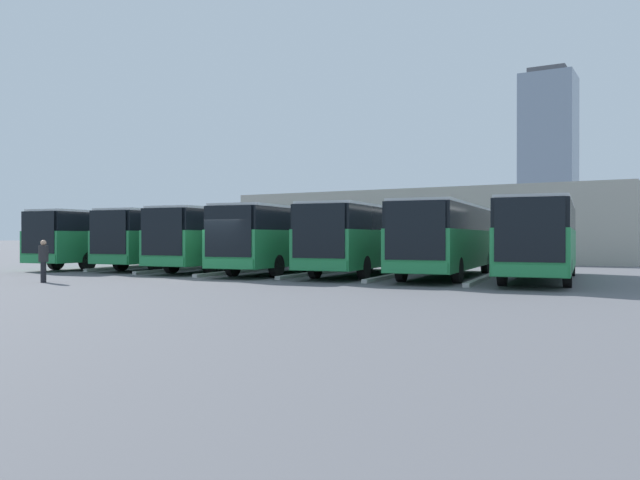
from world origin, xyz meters
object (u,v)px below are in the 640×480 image
(bus_0, at_px, (541,237))
(bus_6, at_px, (118,237))
(bus_2, at_px, (367,237))
(pedestrian, at_px, (43,260))
(bus_4, at_px, (230,237))
(bus_3, at_px, (290,237))
(bus_1, at_px, (448,237))
(bus_5, at_px, (179,237))

(bus_0, height_order, bus_6, same)
(bus_6, bearing_deg, bus_2, 176.26)
(pedestrian, bearing_deg, bus_4, -50.58)
(bus_4, relative_size, pedestrian, 7.15)
(bus_3, height_order, bus_4, same)
(bus_4, distance_m, bus_6, 7.89)
(bus_6, height_order, pedestrian, bus_6)
(bus_3, distance_m, pedestrian, 11.40)
(bus_0, distance_m, bus_3, 11.82)
(pedestrian, bearing_deg, bus_2, -84.71)
(bus_6, bearing_deg, bus_4, 177.00)
(bus_1, distance_m, bus_5, 15.74)
(bus_1, relative_size, bus_4, 1.00)
(bus_5, height_order, pedestrian, bus_5)
(bus_0, xyz_separation_m, bus_6, (23.61, 0.86, 0.00))
(bus_4, distance_m, pedestrian, 10.68)
(bus_6, bearing_deg, bus_1, 175.76)
(bus_2, distance_m, bus_4, 7.87)
(bus_1, bearing_deg, bus_0, 173.08)
(bus_0, bearing_deg, bus_1, -6.92)
(bus_4, relative_size, bus_6, 1.00)
(bus_0, relative_size, bus_2, 1.00)
(bus_1, height_order, bus_5, same)
(bus_1, distance_m, bus_3, 7.89)
(bus_5, distance_m, pedestrian, 11.52)
(bus_2, bearing_deg, bus_5, -7.36)
(bus_0, xyz_separation_m, bus_2, (7.87, 0.03, 0.00))
(bus_2, xyz_separation_m, bus_5, (11.80, -0.12, 0.00))
(bus_1, height_order, bus_4, same)
(bus_1, distance_m, pedestrian, 16.72)
(bus_4, xyz_separation_m, pedestrian, (0.79, 10.62, -0.90))
(bus_1, relative_size, bus_3, 1.00)
(bus_6, bearing_deg, bus_0, 175.31)
(bus_0, bearing_deg, bus_3, -3.77)
(bus_3, bearing_deg, bus_1, 177.80)
(bus_0, distance_m, bus_5, 19.67)
(bus_4, height_order, bus_5, same)
(bus_3, height_order, bus_5, same)
(bus_5, bearing_deg, bus_3, 168.05)
(bus_1, bearing_deg, bus_5, -7.08)
(bus_5, relative_size, bus_6, 1.00)
(bus_1, bearing_deg, bus_6, -4.24)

